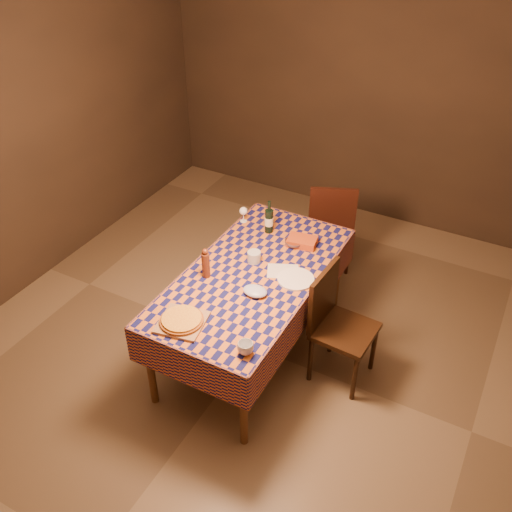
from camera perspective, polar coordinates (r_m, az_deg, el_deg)
name	(u,v)px	position (r m, az deg, el deg)	size (l,w,h in m)	color
room	(253,207)	(3.92, -0.35, 4.96)	(5.00, 5.10, 2.70)	brown
dining_table	(253,282)	(4.29, -0.32, -2.58)	(0.94, 1.84, 0.77)	brown
cutting_board	(182,322)	(3.86, -7.42, -6.58)	(0.30, 0.30, 0.02)	#9B6E48
pizza	(182,320)	(3.84, -7.44, -6.33)	(0.35, 0.35, 0.03)	brown
pepper_mill	(206,264)	(4.17, -5.05, -0.77)	(0.07, 0.07, 0.25)	#532613
bowl	(294,243)	(4.54, 3.85, 1.31)	(0.15, 0.15, 0.05)	#564148
wine_glass	(243,212)	(4.79, -1.27, 4.47)	(0.07, 0.07, 0.14)	white
wine_bottle	(269,220)	(4.65, 1.31, 3.57)	(0.08, 0.08, 0.29)	black
deli_tub	(254,257)	(4.35, -0.20, -0.06)	(0.10, 0.10, 0.09)	#B7BDBE
takeout_container	(302,241)	(4.55, 4.63, 1.46)	(0.23, 0.16, 0.06)	#B03F17
white_plate	(296,279)	(4.19, 4.00, -2.31)	(0.27, 0.27, 0.02)	white
tumbler	(245,348)	(3.61, -1.06, -9.18)	(0.10, 0.10, 0.08)	silver
flour_patch	(283,271)	(4.27, 2.70, -1.52)	(0.23, 0.18, 0.00)	silver
flour_bag	(255,291)	(4.04, -0.09, -3.53)	(0.18, 0.13, 0.05)	#A8B4D8
chair_far	(331,221)	(5.35, 7.52, 3.49)	(0.55, 0.55, 0.93)	black
chair_right	(336,320)	(4.26, 7.96, -6.34)	(0.45, 0.45, 0.93)	black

